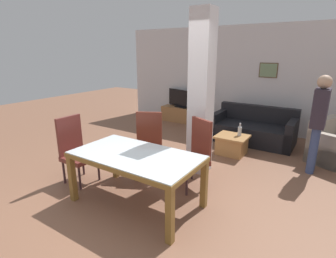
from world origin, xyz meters
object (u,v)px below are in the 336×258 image
Objects in this scene: dining_chair_far_right at (195,152)px; sofa at (253,130)px; dining_table at (136,164)px; tv_screen at (182,99)px; standing_person at (319,118)px; dining_chair_far_left at (148,143)px; bottle at (240,131)px; coffee_table at (232,145)px; dining_chair_head_left at (76,149)px; tv_stand at (181,114)px.

dining_chair_far_right is 0.59× the size of sofa.
tv_screen reaches higher than dining_table.
dining_chair_far_left is at bearing 125.88° from standing_person.
tv_screen is at bearing 112.36° from dining_table.
sofa is 1.84m from standing_person.
sofa reaches higher than bottle.
standing_person is at bearing -108.06° from dining_chair_far_right.
coffee_table is (0.03, 1.61, -0.35)m from dining_chair_far_right.
dining_chair_far_right is 1.64m from coffee_table.
dining_chair_far_right is 1.71× the size of coffee_table.
dining_chair_far_right is at bearing 139.71° from tv_screen.
dining_chair_head_left reaches higher than tv_screen.
dining_chair_head_left is at bearing -83.59° from tv_stand.
tv_stand is at bearing -15.63° from sofa.
tv_stand is at bearing -0.00° from tv_screen.
sofa is at bearing -138.05° from dining_chair_far_left.
dining_chair_head_left is (-1.25, 0.00, -0.04)m from dining_table.
dining_table is 0.94m from dining_chair_far_left.
tv_stand is at bearing -31.25° from dining_chair_far_right.
dining_table is at bearing 90.00° from dining_chair_far_right.
standing_person reaches higher than bottle.
dining_chair_head_left reaches higher than bottle.
bottle is (1.01, 1.74, -0.06)m from dining_chair_far_left.
dining_chair_head_left is at bearing 18.58° from dining_chair_far_left.
dining_chair_far_left is 2.90m from sofa.
coffee_table is 0.52× the size of tv_stand.
dining_chair_head_left is at bearing -124.38° from coffee_table.
dining_chair_far_right reaches higher than coffee_table.
bottle is (1.83, 2.58, -0.06)m from dining_chair_head_left.
tv_stand is at bearing 112.36° from dining_table.
dining_chair_head_left is (-0.82, -0.84, 0.00)m from dining_chair_far_left.
dining_table is 4.54m from tv_stand.
sofa reaches higher than dining_table.
dining_chair_head_left is at bearing -125.27° from bottle.
dining_chair_far_right is 1.90m from dining_chair_head_left.
dining_table is at bearing 128.92° from tv_screen.
sofa is 2.41m from tv_stand.
standing_person is at bearing -1.30° from coffee_table.
dining_chair_far_right is 4.06× the size of bottle.
tv_screen is (-2.15, 3.29, 0.14)m from dining_chair_far_right.
dining_chair_far_left is 1.92m from coffee_table.
sofa is at bearing -15.63° from tv_stand.
sofa is at bearing -68.13° from dining_chair_far_right.
tv_screen is at bearing 0.00° from tv_stand.
sofa is at bearing 82.28° from coffee_table.
standing_person is (2.36, 1.63, 0.42)m from dining_chair_far_left.
bottle is 2.81m from tv_stand.
dining_chair_head_left is at bearing 180.00° from dining_table.
bottle is 0.16× the size of standing_person.
bottle is at bearing 161.74° from tv_screen.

